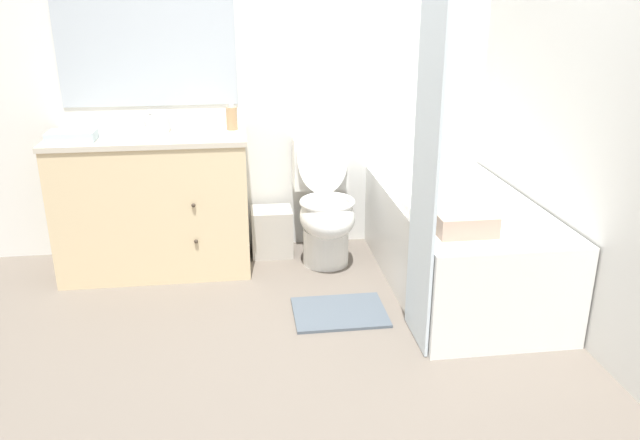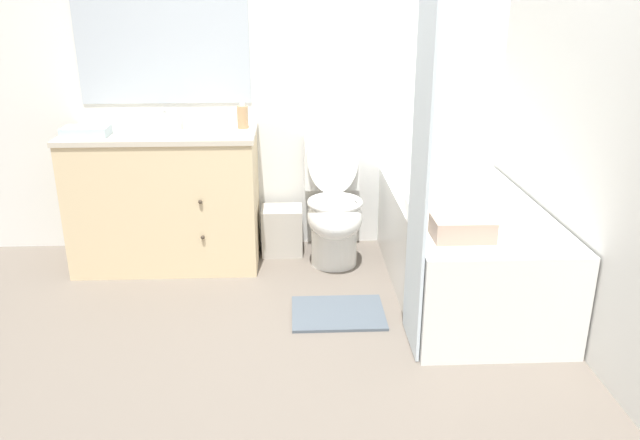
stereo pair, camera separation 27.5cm
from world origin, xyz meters
name	(u,v)px [view 2 (the right image)]	position (x,y,z in m)	size (l,w,h in m)	color
ground_plane	(297,393)	(0.00, 0.00, 0.00)	(14.00, 14.00, 0.00)	#6B6056
wall_back	(290,58)	(-0.01, 1.78, 1.25)	(8.00, 0.06, 2.50)	silver
wall_right	(566,75)	(1.40, 0.88, 1.25)	(0.05, 2.75, 2.50)	silver
vanity_cabinet	(167,197)	(-0.80, 1.47, 0.44)	(1.15, 0.60, 0.86)	beige
sink_faucet	(166,119)	(-0.80, 1.66, 0.89)	(0.14, 0.12, 0.12)	silver
toilet	(334,207)	(0.25, 1.41, 0.37)	(0.36, 0.65, 0.87)	white
bathtub	(464,247)	(0.97, 0.97, 0.27)	(0.78, 1.57, 0.53)	white
shower_curtain	(421,156)	(0.57, 0.39, 0.96)	(0.01, 0.37, 1.91)	silver
wastebasket	(282,230)	(-0.08, 1.57, 0.16)	(0.27, 0.23, 0.31)	#B7B2A8
tissue_box	(172,121)	(-0.74, 1.53, 0.90)	(0.12, 0.11, 0.11)	white
soap_dispenser	(243,116)	(-0.30, 1.53, 0.93)	(0.07, 0.07, 0.17)	tan
hand_towel_folded	(86,132)	(-1.20, 1.33, 0.88)	(0.26, 0.16, 0.06)	silver
bath_towel_folded	(462,228)	(0.81, 0.45, 0.58)	(0.29, 0.20, 0.10)	tan
bath_mat	(338,313)	(0.23, 0.70, 0.01)	(0.50, 0.39, 0.02)	#4C5660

